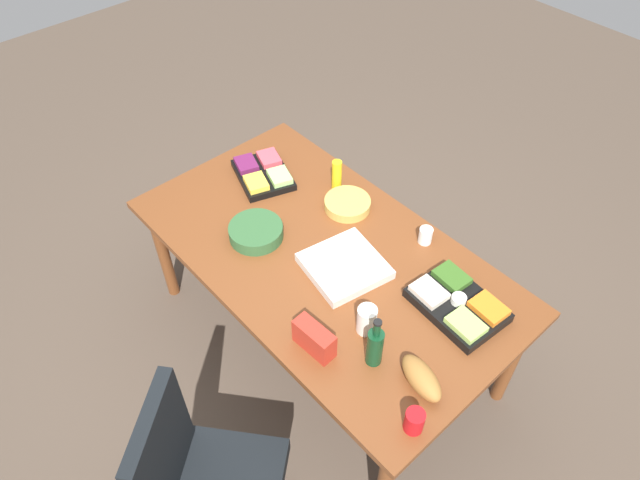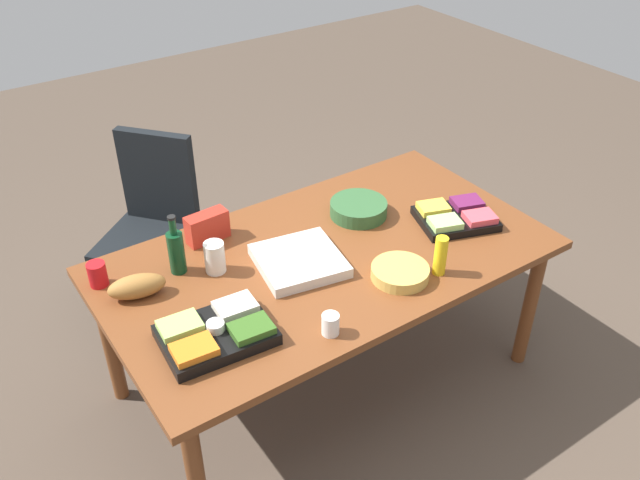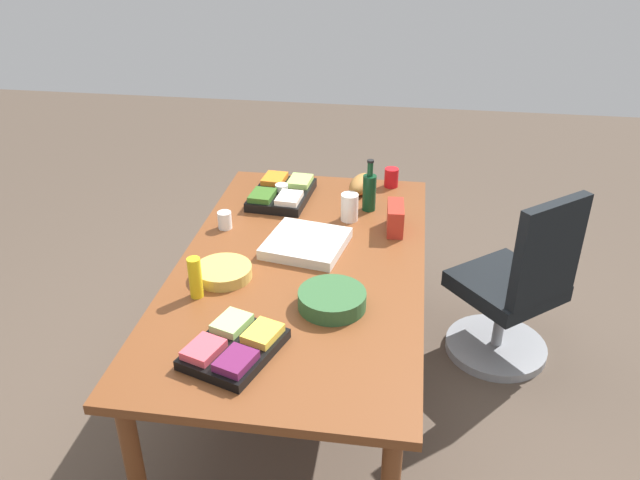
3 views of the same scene
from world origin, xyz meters
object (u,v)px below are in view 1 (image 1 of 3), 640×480
at_px(veggie_tray, 458,304).
at_px(fruit_platter, 263,173).
at_px(bread_loaf, 421,378).
at_px(red_solo_cup, 414,421).
at_px(paper_cup, 425,235).
at_px(mustard_bottle, 337,175).
at_px(salad_bowl, 256,232).
at_px(conference_table, 324,262).
at_px(mayo_jar, 367,320).
at_px(chip_bowl, 347,204).
at_px(pizza_box, 344,266).
at_px(wine_bottle, 375,346).
at_px(chip_bag_red, 314,339).

distance_m(veggie_tray, fruit_platter, 1.35).
bearing_deg(bread_loaf, red_solo_cup, 123.10).
bearing_deg(fruit_platter, paper_cup, -162.21).
bearing_deg(mustard_bottle, red_solo_cup, 148.96).
bearing_deg(salad_bowl, conference_table, -149.75).
xyz_separation_m(veggie_tray, bread_loaf, (-0.15, 0.43, 0.01)).
bearing_deg(mustard_bottle, salad_bowl, 90.52).
xyz_separation_m(fruit_platter, bread_loaf, (-1.50, 0.33, 0.02)).
xyz_separation_m(bread_loaf, mayo_jar, (0.35, -0.03, 0.02)).
relative_size(veggie_tray, red_solo_cup, 4.03).
relative_size(fruit_platter, chip_bowl, 1.70).
bearing_deg(chip_bowl, veggie_tray, 173.53).
bearing_deg(veggie_tray, conference_table, 18.45).
height_order(pizza_box, mustard_bottle, mustard_bottle).
bearing_deg(wine_bottle, chip_bag_red, 34.35).
height_order(mayo_jar, chip_bowl, mayo_jar).
xyz_separation_m(wine_bottle, chip_bowl, (0.77, -0.58, -0.08)).
xyz_separation_m(red_solo_cup, paper_cup, (0.64, -0.81, -0.01)).
bearing_deg(paper_cup, chip_bowl, 14.98).
bearing_deg(bread_loaf, wine_bottle, 16.56).
height_order(salad_bowl, wine_bottle, wine_bottle).
bearing_deg(bread_loaf, mustard_bottle, -27.19).
relative_size(conference_table, mayo_jar, 14.00).
relative_size(conference_table, chip_bowl, 8.02).
xyz_separation_m(pizza_box, paper_cup, (-0.14, -0.44, 0.02)).
distance_m(mayo_jar, paper_cup, 0.64).
relative_size(wine_bottle, fruit_platter, 0.66).
relative_size(mustard_bottle, chip_bag_red, 0.92).
distance_m(conference_table, mayo_jar, 0.53).
height_order(fruit_platter, red_solo_cup, red_solo_cup).
distance_m(pizza_box, wine_bottle, 0.54).
bearing_deg(chip_bag_red, wine_bottle, -145.65).
distance_m(salad_bowl, pizza_box, 0.51).
distance_m(wine_bottle, paper_cup, 0.78).
relative_size(salad_bowl, bread_loaf, 1.18).
bearing_deg(fruit_platter, pizza_box, 170.75).
distance_m(pizza_box, red_solo_cup, 0.86).
height_order(veggie_tray, red_solo_cup, red_solo_cup).
bearing_deg(chip_bowl, conference_table, 117.26).
bearing_deg(mustard_bottle, veggie_tray, 170.64).
bearing_deg(pizza_box, conference_table, 9.92).
xyz_separation_m(salad_bowl, chip_bag_red, (-0.71, 0.23, 0.03)).
xyz_separation_m(conference_table, salad_bowl, (0.32, 0.19, 0.11)).
height_order(wine_bottle, chip_bag_red, wine_bottle).
distance_m(bread_loaf, chip_bag_red, 0.48).
xyz_separation_m(conference_table, veggie_tray, (-0.67, -0.22, 0.11)).
bearing_deg(conference_table, pizza_box, 179.51).
distance_m(fruit_platter, mayo_jar, 1.19).
bearing_deg(conference_table, mayo_jar, 159.83).
relative_size(salad_bowl, red_solo_cup, 2.57).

